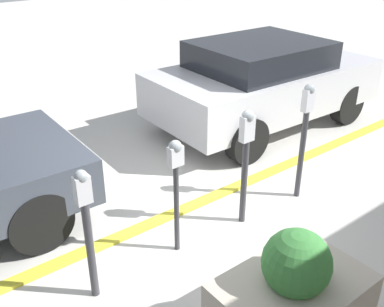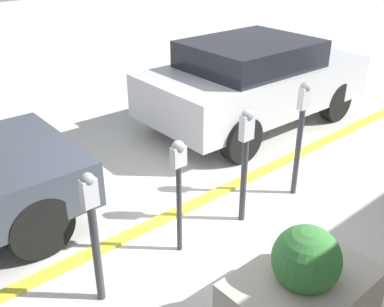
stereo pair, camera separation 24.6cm
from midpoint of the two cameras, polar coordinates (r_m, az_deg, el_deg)
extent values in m
plane|color=beige|center=(5.81, 0.24, -7.77)|extent=(40.00, 40.00, 0.00)
cube|color=gold|center=(5.85, -0.25, -7.26)|extent=(19.00, 0.16, 0.04)
cylinder|color=#38383D|center=(4.45, -11.20, -12.06)|extent=(0.08, 0.08, 1.08)
cube|color=silver|center=(4.06, -12.04, -4.56)|extent=(0.14, 0.09, 0.27)
sphere|color=gray|center=(3.99, -12.22, -2.89)|extent=(0.12, 0.12, 0.12)
cylinder|color=#38383D|center=(4.94, -0.54, -7.08)|extent=(0.06, 0.06, 1.08)
cube|color=silver|center=(4.61, -0.57, -0.35)|extent=(0.16, 0.09, 0.22)
sphere|color=gray|center=(4.56, -0.58, 0.88)|extent=(0.14, 0.14, 0.14)
cylinder|color=#38383D|center=(5.45, 7.90, -3.68)|extent=(0.08, 0.08, 1.10)
cube|color=silver|center=(5.13, 8.39, 3.13)|extent=(0.17, 0.09, 0.31)
sphere|color=gray|center=(5.07, 8.51, 4.72)|extent=(0.15, 0.15, 0.15)
cylinder|color=#38383D|center=(6.09, 14.85, -0.22)|extent=(0.07, 0.07, 1.24)
cube|color=silver|center=(5.80, 15.72, 6.52)|extent=(0.15, 0.09, 0.29)
sphere|color=gray|center=(5.75, 15.90, 7.86)|extent=(0.13, 0.13, 0.13)
sphere|color=#387A38|center=(3.94, 14.94, -13.33)|extent=(0.59, 0.59, 0.59)
cylinder|color=black|center=(5.29, -17.55, -8.15)|extent=(0.75, 0.24, 0.75)
cube|color=#B7B7BC|center=(8.28, 10.01, 8.40)|extent=(4.20, 2.09, 0.74)
cube|color=black|center=(7.99, 9.53, 12.26)|extent=(2.21, 1.80, 0.46)
cylinder|color=black|center=(8.87, 19.86, 5.90)|extent=(0.74, 0.24, 0.74)
cylinder|color=black|center=(9.88, 11.10, 9.07)|extent=(0.74, 0.24, 0.74)
cylinder|color=black|center=(6.96, 8.01, 1.64)|extent=(0.74, 0.24, 0.74)
cylinder|color=black|center=(8.21, -1.05, 5.91)|extent=(0.74, 0.24, 0.74)
camera|label=1|loc=(0.12, 91.35, -0.68)|focal=42.00mm
camera|label=2|loc=(0.12, -88.65, 0.68)|focal=42.00mm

